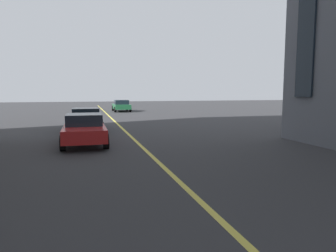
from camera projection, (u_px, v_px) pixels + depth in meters
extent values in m
cube|color=#D8C64C|center=(139.00, 144.00, 14.18)|extent=(80.00, 0.16, 0.01)
cube|color=black|center=(86.00, 121.00, 19.09)|extent=(4.40, 1.80, 0.55)
cube|color=#19232D|center=(86.00, 112.00, 19.24)|extent=(1.85, 1.58, 0.50)
cylinder|color=black|center=(102.00, 127.00, 17.96)|extent=(0.64, 0.22, 0.64)
cylinder|color=black|center=(71.00, 128.00, 17.50)|extent=(0.64, 0.22, 0.64)
cylinder|color=black|center=(99.00, 123.00, 20.74)|extent=(0.64, 0.22, 0.64)
cylinder|color=black|center=(72.00, 123.00, 20.29)|extent=(0.64, 0.22, 0.64)
cube|color=#1E6038|center=(121.00, 106.00, 37.09)|extent=(4.40, 1.80, 0.55)
cube|color=#19232D|center=(121.00, 102.00, 36.82)|extent=(1.85, 1.58, 0.50)
cylinder|color=black|center=(113.00, 108.00, 38.28)|extent=(0.64, 0.22, 0.64)
cylinder|color=black|center=(127.00, 108.00, 38.74)|extent=(0.64, 0.22, 0.64)
cylinder|color=black|center=(115.00, 110.00, 35.50)|extent=(0.64, 0.22, 0.64)
cylinder|color=black|center=(130.00, 109.00, 35.95)|extent=(0.64, 0.22, 0.64)
cube|color=#B21E1E|center=(84.00, 131.00, 14.14)|extent=(4.40, 1.80, 0.55)
cube|color=#19232D|center=(84.00, 119.00, 14.29)|extent=(1.85, 1.58, 0.50)
cylinder|color=black|center=(106.00, 141.00, 13.01)|extent=(0.64, 0.22, 0.64)
cylinder|color=black|center=(63.00, 143.00, 12.55)|extent=(0.64, 0.22, 0.64)
cylinder|color=black|center=(102.00, 132.00, 15.79)|extent=(0.64, 0.22, 0.64)
cylinder|color=black|center=(66.00, 134.00, 15.33)|extent=(0.64, 0.22, 0.64)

